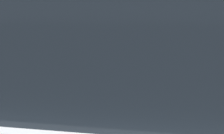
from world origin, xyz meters
TOP-DOWN VIEW (x-y plane):
  - sidewalk_curb at (0.00, 1.29)m, footprint 36.00×2.58m
  - parking_meter at (0.31, 0.50)m, footprint 0.17×0.18m
  - pedestrian_at_meter at (-0.18, 0.65)m, footprint 0.71×0.54m
  - parked_hatchback_white at (1.06, -1.15)m, footprint 4.04×1.86m
  - background_railing at (0.00, 2.43)m, footprint 24.06×0.06m

SIDE VIEW (x-z plane):
  - sidewalk_curb at x=0.00m, z-range 0.00..0.14m
  - parked_hatchback_white at x=1.06m, z-range 0.01..1.82m
  - background_railing at x=0.00m, z-range 0.38..1.51m
  - pedestrian_at_meter at x=-0.18m, z-range 0.28..2.02m
  - parking_meter at x=0.31m, z-range 0.48..1.98m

